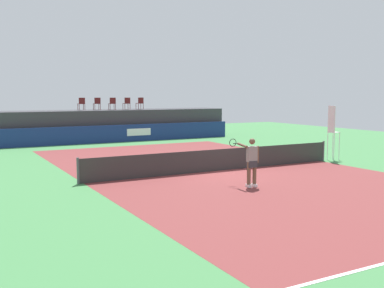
# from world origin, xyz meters

# --- Properties ---
(ground_plane) EXTENTS (48.00, 48.00, 0.00)m
(ground_plane) POSITION_xyz_m (0.00, 3.00, 0.00)
(ground_plane) COLOR #3D7A42
(court_inner) EXTENTS (12.00, 22.00, 0.00)m
(court_inner) POSITION_xyz_m (0.00, 0.00, 0.00)
(court_inner) COLOR maroon
(court_inner) RESTS_ON ground
(sponsor_wall) EXTENTS (18.00, 0.22, 1.20)m
(sponsor_wall) POSITION_xyz_m (0.01, 13.50, 0.60)
(sponsor_wall) COLOR navy
(sponsor_wall) RESTS_ON ground
(spectator_platform) EXTENTS (18.00, 2.80, 2.20)m
(spectator_platform) POSITION_xyz_m (0.00, 15.30, 1.10)
(spectator_platform) COLOR #38383D
(spectator_platform) RESTS_ON ground
(spectator_chair_far_left) EXTENTS (0.45, 0.45, 0.89)m
(spectator_chair_far_left) POSITION_xyz_m (-1.81, 15.43, 2.69)
(spectator_chair_far_left) COLOR #561919
(spectator_chair_far_left) RESTS_ON spectator_platform
(spectator_chair_left) EXTENTS (0.45, 0.45, 0.89)m
(spectator_chair_left) POSITION_xyz_m (-0.69, 15.43, 2.69)
(spectator_chair_left) COLOR #561919
(spectator_chair_left) RESTS_ON spectator_platform
(spectator_chair_center) EXTENTS (0.47, 0.47, 0.89)m
(spectator_chair_center) POSITION_xyz_m (0.33, 15.06, 2.69)
(spectator_chair_center) COLOR #561919
(spectator_chair_center) RESTS_ON spectator_platform
(spectator_chair_right) EXTENTS (0.45, 0.45, 0.89)m
(spectator_chair_right) POSITION_xyz_m (1.44, 15.04, 2.69)
(spectator_chair_right) COLOR #561919
(spectator_chair_right) RESTS_ON spectator_platform
(spectator_chair_far_right) EXTENTS (0.48, 0.48, 0.89)m
(spectator_chair_far_right) POSITION_xyz_m (2.50, 15.08, 2.69)
(spectator_chair_far_right) COLOR #561919
(spectator_chair_far_right) RESTS_ON spectator_platform
(umpire_chair) EXTENTS (0.48, 0.48, 2.76)m
(umpire_chair) POSITION_xyz_m (6.78, -0.01, 1.59)
(umpire_chair) COLOR white
(umpire_chair) RESTS_ON ground
(tennis_net) EXTENTS (12.40, 0.02, 0.95)m
(tennis_net) POSITION_xyz_m (0.00, 0.00, 0.47)
(tennis_net) COLOR #2D2D2D
(tennis_net) RESTS_ON ground
(net_post_near) EXTENTS (0.10, 0.10, 1.00)m
(net_post_near) POSITION_xyz_m (-6.20, 0.00, 0.50)
(net_post_near) COLOR #4C4C51
(net_post_near) RESTS_ON ground
(net_post_far) EXTENTS (0.10, 0.10, 1.00)m
(net_post_far) POSITION_xyz_m (6.20, 0.00, 0.50)
(net_post_far) COLOR #4C4C51
(net_post_far) RESTS_ON ground
(tennis_player) EXTENTS (0.62, 1.16, 1.77)m
(tennis_player) POSITION_xyz_m (-0.83, -3.51, 0.96)
(tennis_player) COLOR white
(tennis_player) RESTS_ON court_inner
(tennis_ball) EXTENTS (0.07, 0.07, 0.07)m
(tennis_ball) POSITION_xyz_m (3.07, 0.40, 0.04)
(tennis_ball) COLOR #D8EA33
(tennis_ball) RESTS_ON court_inner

